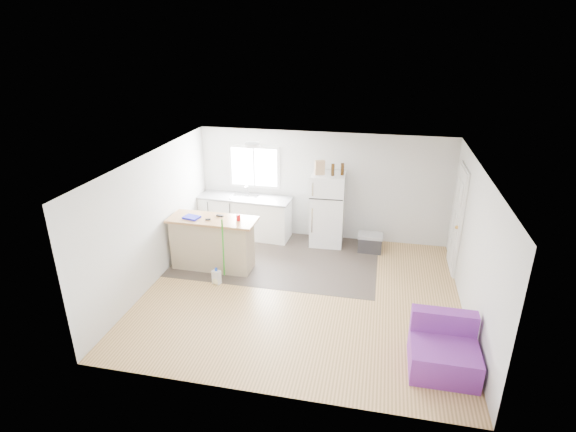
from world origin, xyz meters
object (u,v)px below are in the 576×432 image
object	(u,v)px
cooler	(370,243)
refrigerator	(327,210)
mop	(218,272)
red_cup	(238,217)
peninsula	(213,243)
bottle_right	(342,169)
cleaner_jug	(217,277)
purple_seat	(443,351)
blue_tray	(192,217)
kitchen_cabinets	(245,216)
bottle_left	(333,170)
cardboard_box	(320,168)

from	to	relation	value
cooler	refrigerator	bearing A→B (deg)	167.71
mop	red_cup	distance (m)	1.09
peninsula	refrigerator	distance (m)	2.58
cooler	bottle_right	xyz separation A→B (m)	(-0.68, 0.21, 1.51)
cleaner_jug	mop	world-z (taller)	mop
purple_seat	blue_tray	xyz separation A→B (m)	(-4.50, 2.02, 0.79)
red_cup	blue_tray	xyz separation A→B (m)	(-0.91, -0.08, -0.04)
kitchen_cabinets	cooler	distance (m)	2.85
red_cup	blue_tray	size ratio (longest dim) A/B	0.40
refrigerator	kitchen_cabinets	bearing A→B (deg)	177.13
mop	blue_tray	size ratio (longest dim) A/B	4.45
blue_tray	bottle_right	bearing A→B (deg)	31.23
peninsula	cleaner_jug	bearing A→B (deg)	-64.09
cleaner_jug	bottle_left	distance (m)	3.20
purple_seat	cleaner_jug	xyz separation A→B (m)	(-3.85, 1.48, -0.13)
cooler	cleaner_jug	size ratio (longest dim) A/B	1.59
peninsula	cleaner_jug	distance (m)	0.77
cleaner_jug	bottle_right	world-z (taller)	bottle_right
cooler	purple_seat	distance (m)	3.62
bottle_left	mop	bearing A→B (deg)	-131.42
cooler	bottle_left	distance (m)	1.75
kitchen_cabinets	cooler	xyz separation A→B (m)	(2.82, -0.23, -0.28)
cleaner_jug	bottle_left	world-z (taller)	bottle_left
refrigerator	bottle_left	xyz separation A→B (m)	(0.09, -0.08, 0.92)
kitchen_cabinets	blue_tray	size ratio (longest dim) A/B	7.10
red_cup	kitchen_cabinets	bearing A→B (deg)	103.22
peninsula	cooler	world-z (taller)	peninsula
peninsula	refrigerator	bearing A→B (deg)	38.38
cardboard_box	kitchen_cabinets	bearing A→B (deg)	177.19
cooler	bottle_left	bearing A→B (deg)	171.57
peninsula	red_cup	xyz separation A→B (m)	(0.54, 0.01, 0.57)
peninsula	bottle_right	distance (m)	3.04
cooler	blue_tray	bearing A→B (deg)	-157.12
refrigerator	cooler	bearing A→B (deg)	-14.54
purple_seat	kitchen_cabinets	bearing A→B (deg)	137.23
cooler	cardboard_box	world-z (taller)	cardboard_box
mop	cardboard_box	xyz separation A→B (m)	(1.55, 2.09, 1.51)
kitchen_cabinets	bottle_right	distance (m)	2.48
peninsula	cardboard_box	world-z (taller)	cardboard_box
cooler	peninsula	bearing A→B (deg)	-155.78
bottle_right	blue_tray	bearing A→B (deg)	-148.77
kitchen_cabinets	blue_tray	world-z (taller)	kitchen_cabinets
kitchen_cabinets	bottle_right	size ratio (longest dim) A/B	8.52
mop	refrigerator	bearing A→B (deg)	27.30
red_cup	blue_tray	distance (m)	0.91
peninsula	bottle_left	xyz separation A→B (m)	(2.13, 1.48, 1.19)
cooler	red_cup	bearing A→B (deg)	-151.44
bottle_right	bottle_left	bearing A→B (deg)	-155.73
cleaner_jug	bottle_right	bearing A→B (deg)	63.22
peninsula	purple_seat	world-z (taller)	peninsula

